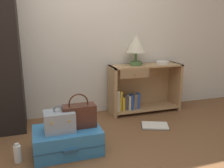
% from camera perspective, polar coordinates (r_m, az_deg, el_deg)
% --- Properties ---
extents(back_wall, '(6.40, 0.10, 2.60)m').
position_cam_1_polar(back_wall, '(3.37, -9.53, 14.43)').
color(back_wall, silver).
rests_on(back_wall, ground_plane).
extents(bookshelf, '(1.05, 0.35, 0.70)m').
position_cam_1_polar(bookshelf, '(3.56, 6.93, -1.08)').
color(bookshelf, tan).
rests_on(bookshelf, ground_plane).
extents(table_lamp, '(0.28, 0.28, 0.43)m').
position_cam_1_polar(table_lamp, '(3.42, 5.73, 9.21)').
color(table_lamp, '#4C7542').
rests_on(table_lamp, bookshelf).
extents(bowl, '(0.18, 0.18, 0.04)m').
position_cam_1_polar(bowl, '(3.59, 11.83, 4.96)').
color(bowl, silver).
rests_on(bowl, bookshelf).
extents(suitcase_large, '(0.67, 0.46, 0.25)m').
position_cam_1_polar(suitcase_large, '(2.55, -10.47, -12.89)').
color(suitcase_large, teal).
rests_on(suitcase_large, ground_plane).
extents(train_case, '(0.29, 0.22, 0.27)m').
position_cam_1_polar(train_case, '(2.42, -12.31, -8.55)').
color(train_case, '#8E99A3').
rests_on(train_case, suitcase_large).
extents(handbag, '(0.34, 0.15, 0.35)m').
position_cam_1_polar(handbag, '(2.47, -7.81, -7.36)').
color(handbag, '#472319').
rests_on(handbag, suitcase_large).
extents(bottle, '(0.07, 0.07, 0.19)m').
position_cam_1_polar(bottle, '(2.51, -21.40, -15.04)').
color(bottle, white).
rests_on(bottle, ground_plane).
extents(open_book_on_floor, '(0.41, 0.35, 0.02)m').
position_cam_1_polar(open_book_on_floor, '(3.16, 10.09, -9.67)').
color(open_book_on_floor, white).
rests_on(open_book_on_floor, ground_plane).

